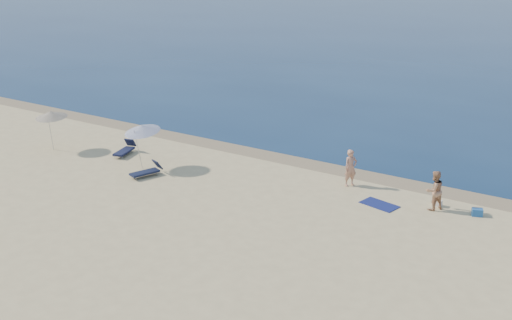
# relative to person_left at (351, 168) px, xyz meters

# --- Properties ---
(wet_sand_strip) EXTENTS (240.00, 1.60, 0.00)m
(wet_sand_strip) POSITION_rel_person_left_xyz_m (-1.67, 1.65, -0.86)
(wet_sand_strip) COLOR #847254
(wet_sand_strip) RESTS_ON ground
(person_left) EXTENTS (0.69, 0.76, 1.73)m
(person_left) POSITION_rel_person_left_xyz_m (0.00, 0.00, 0.00)
(person_left) COLOR tan
(person_left) RESTS_ON ground
(person_right) EXTENTS (1.00, 1.06, 1.72)m
(person_right) POSITION_rel_person_left_xyz_m (4.11, -0.62, -0.00)
(person_right) COLOR #AC7A5A
(person_right) RESTS_ON ground
(beach_towel) EXTENTS (1.75, 1.21, 0.03)m
(beach_towel) POSITION_rel_person_left_xyz_m (2.04, -1.40, -0.85)
(beach_towel) COLOR #101750
(beach_towel) RESTS_ON ground
(white_bag) EXTENTS (0.31, 0.27, 0.27)m
(white_bag) POSITION_rel_person_left_xyz_m (4.20, -0.16, -0.73)
(white_bag) COLOR white
(white_bag) RESTS_ON ground
(blue_cooler) EXTENTS (0.52, 0.45, 0.31)m
(blue_cooler) POSITION_rel_person_left_xyz_m (5.87, -0.27, -0.71)
(blue_cooler) COLOR #1E59A5
(blue_cooler) RESTS_ON ground
(umbrella_near) EXTENTS (2.13, 2.15, 2.34)m
(umbrella_near) POSITION_rel_person_left_xyz_m (-9.74, -3.25, 1.13)
(umbrella_near) COLOR silver
(umbrella_near) RESTS_ON ground
(umbrella_far) EXTENTS (1.83, 1.84, 2.23)m
(umbrella_far) POSITION_rel_person_left_xyz_m (-15.70, -3.78, 1.09)
(umbrella_far) COLOR silver
(umbrella_far) RESTS_ON ground
(lounger_left) EXTENTS (0.94, 1.72, 0.72)m
(lounger_left) POSITION_rel_person_left_xyz_m (-11.88, -2.35, -0.60)
(lounger_left) COLOR #131835
(lounger_left) RESTS_ON ground
(lounger_right) EXTENTS (1.03, 1.67, 0.70)m
(lounger_right) POSITION_rel_person_left_xyz_m (-8.74, -4.16, -0.61)
(lounger_right) COLOR #121932
(lounger_right) RESTS_ON ground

